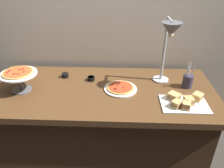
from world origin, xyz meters
TOP-DOWN VIEW (x-y plane):
  - ground_plane at (0.00, 0.00)m, footprint 8.00×8.00m
  - back_wall at (0.00, 0.50)m, footprint 4.40×0.04m
  - buffet_table at (0.00, 0.00)m, footprint 1.90×0.84m
  - heat_lamp at (0.52, 0.05)m, footprint 0.15×0.31m
  - pizza_plate_front at (0.17, 0.00)m, footprint 0.27×0.27m
  - pizza_plate_center at (-0.64, -0.05)m, footprint 0.29×0.29m
  - sandwich_platter at (0.64, -0.19)m, footprint 0.34×0.24m
  - sauce_cup_near at (-0.34, 0.20)m, footprint 0.06×0.06m
  - sauce_cup_far at (-0.09, 0.15)m, footprint 0.07×0.07m
  - utensil_holder at (0.73, 0.07)m, footprint 0.08×0.08m

SIDE VIEW (x-z plane):
  - ground_plane at x=0.00m, z-range 0.00..0.00m
  - buffet_table at x=0.00m, z-range 0.01..0.77m
  - pizza_plate_front at x=0.17m, z-range 0.76..0.79m
  - sauce_cup_far at x=-0.09m, z-range 0.76..0.80m
  - sauce_cup_near at x=-0.34m, z-range 0.76..0.80m
  - sandwich_platter at x=0.64m, z-range 0.75..0.81m
  - utensil_holder at x=0.73m, z-range 0.71..0.93m
  - pizza_plate_center at x=-0.64m, z-range 0.81..0.99m
  - heat_lamp at x=0.52m, z-range 0.92..1.48m
  - back_wall at x=0.00m, z-range 0.00..2.40m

